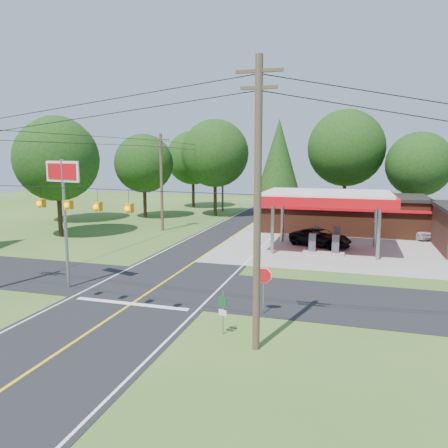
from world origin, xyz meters
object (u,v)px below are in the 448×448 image
(suv_car, at_px, (320,238))
(octagonal_stop_sign, at_px, (264,279))
(sedan_car, at_px, (416,230))
(big_stop_sign, at_px, (63,192))
(gas_canopy, at_px, (327,199))

(suv_car, bearing_deg, octagonal_stop_sign, -163.33)
(sedan_car, height_order, octagonal_stop_sign, octagonal_stop_sign)
(sedan_car, height_order, big_stop_sign, big_stop_sign)
(gas_canopy, bearing_deg, sedan_car, 45.00)
(gas_canopy, xyz_separation_m, suv_car, (-0.50, 1.50, -3.53))
(big_stop_sign, xyz_separation_m, octagonal_stop_sign, (12.00, -1.00, -3.95))
(sedan_car, relative_size, octagonal_stop_sign, 1.81)
(suv_car, distance_m, big_stop_sign, 21.90)
(gas_canopy, height_order, sedan_car, gas_canopy)
(sedan_car, xyz_separation_m, big_stop_sign, (-22.00, -23.01, 4.99))
(gas_canopy, bearing_deg, big_stop_sign, -133.01)
(gas_canopy, bearing_deg, octagonal_stop_sign, -97.12)
(big_stop_sign, bearing_deg, gas_canopy, 46.99)
(gas_canopy, distance_m, big_stop_sign, 20.58)
(gas_canopy, distance_m, sedan_car, 11.85)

